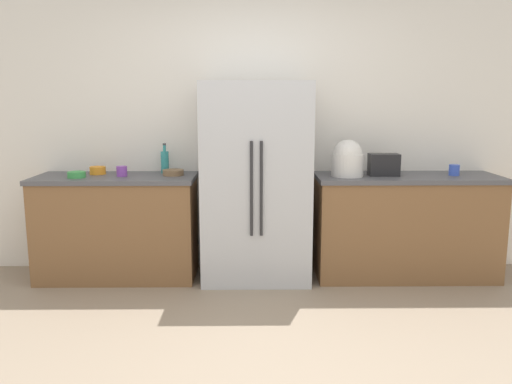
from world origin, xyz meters
The scene contains 13 objects.
ground_plane centered at (0.00, 0.00, 0.00)m, with size 10.17×10.17×0.00m, color gray.
kitchen_back_panel centered at (0.00, 1.93, 1.30)m, with size 5.09×0.10×2.60m, color silver.
counter_left centered at (-1.22, 1.57, 0.46)m, with size 1.40×0.62×0.92m.
counter_right centered at (1.36, 1.57, 0.46)m, with size 1.62×0.62×0.92m.
refrigerator centered at (0.02, 1.54, 0.87)m, with size 0.94×0.67×1.73m.
toaster centered at (1.14, 1.56, 1.02)m, with size 0.26×0.15×0.19m, color black.
rice_cooker centered at (0.82, 1.53, 1.07)m, with size 0.28×0.28×0.32m.
bottle_a centered at (-0.81, 1.75, 1.03)m, with size 0.07×0.07×0.27m.
cup_a centered at (1.77, 1.57, 0.97)m, with size 0.09×0.09×0.10m, color blue.
cup_b centered at (-1.15, 1.55, 0.97)m, with size 0.09×0.09×0.09m, color purple.
bowl_a centered at (-1.52, 1.47, 0.95)m, with size 0.15×0.15×0.05m, color green.
bowl_b centered at (-1.40, 1.68, 0.96)m, with size 0.14×0.14×0.07m, color orange.
bowl_c centered at (-0.71, 1.61, 0.95)m, with size 0.19×0.19×0.05m, color brown.
Camera 1 is at (-0.03, -2.96, 1.58)m, focal length 36.47 mm.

